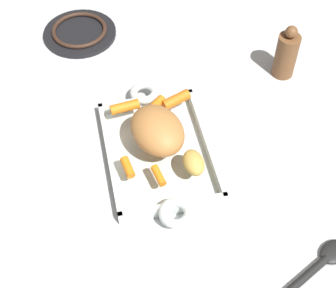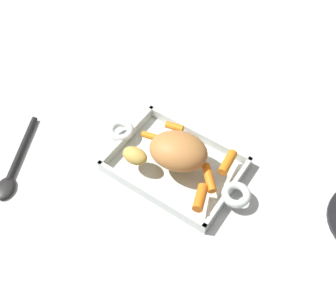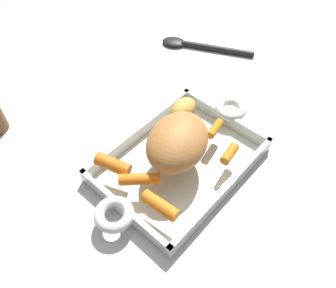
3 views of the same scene
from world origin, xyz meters
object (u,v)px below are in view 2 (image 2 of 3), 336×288
(baby_carrot_center_right, at_px, (174,127))
(roasting_dish, at_px, (175,165))
(baby_carrot_southeast, at_px, (200,198))
(baby_carrot_short, at_px, (228,162))
(baby_carrot_northeast, at_px, (209,178))
(potato_near_roast, at_px, (135,156))
(serving_spoon, at_px, (14,166))
(baby_carrot_northwest, at_px, (151,136))
(pork_roast, at_px, (177,152))

(baby_carrot_center_right, bearing_deg, roasting_dish, -54.98)
(baby_carrot_southeast, height_order, baby_carrot_short, baby_carrot_southeast)
(baby_carrot_northeast, relative_size, potato_near_roast, 1.12)
(baby_carrot_center_right, bearing_deg, serving_spoon, -133.00)
(baby_carrot_northwest, xyz_separation_m, baby_carrot_short, (0.19, 0.03, 0.00))
(baby_carrot_northeast, distance_m, potato_near_roast, 0.17)
(baby_carrot_southeast, bearing_deg, pork_roast, 149.34)
(roasting_dish, distance_m, potato_near_roast, 0.10)
(baby_carrot_northwest, xyz_separation_m, potato_near_roast, (0.01, -0.07, 0.01))
(baby_carrot_northwest, bearing_deg, serving_spoon, -135.56)
(pork_roast, height_order, potato_near_roast, pork_roast)
(pork_roast, bearing_deg, baby_carrot_short, 28.97)
(baby_carrot_center_right, height_order, serving_spoon, baby_carrot_center_right)
(roasting_dish, xyz_separation_m, serving_spoon, (-0.31, -0.21, -0.00))
(baby_carrot_northwest, bearing_deg, pork_roast, -12.94)
(roasting_dish, xyz_separation_m, baby_carrot_northeast, (0.09, -0.01, 0.04))
(roasting_dish, height_order, baby_carrot_short, baby_carrot_short)
(baby_carrot_southeast, relative_size, serving_spoon, 0.27)
(baby_carrot_center_right, xyz_separation_m, serving_spoon, (-0.26, -0.28, -0.04))
(roasting_dish, relative_size, baby_carrot_southeast, 6.26)
(baby_carrot_center_right, bearing_deg, potato_near_roast, -100.33)
(baby_carrot_northwest, bearing_deg, potato_near_roast, -83.41)
(baby_carrot_short, xyz_separation_m, serving_spoon, (-0.42, -0.26, -0.04))
(baby_carrot_northeast, xyz_separation_m, potato_near_roast, (-0.17, -0.05, 0.01))
(baby_carrot_center_right, height_order, baby_carrot_northeast, baby_carrot_northeast)
(baby_carrot_center_right, height_order, baby_carrot_northwest, baby_carrot_center_right)
(pork_roast, xyz_separation_m, baby_carrot_southeast, (0.10, -0.06, -0.02))
(roasting_dish, distance_m, serving_spoon, 0.38)
(roasting_dish, relative_size, baby_carrot_northwest, 8.75)
(roasting_dish, xyz_separation_m, baby_carrot_southeast, (0.10, -0.06, 0.04))
(baby_carrot_center_right, height_order, baby_carrot_southeast, baby_carrot_southeast)
(baby_carrot_northeast, height_order, serving_spoon, baby_carrot_northeast)
(baby_carrot_short, bearing_deg, serving_spoon, -148.04)
(potato_near_roast, height_order, serving_spoon, potato_near_roast)
(baby_carrot_northwest, xyz_separation_m, baby_carrot_southeast, (0.18, -0.08, 0.00))
(baby_carrot_center_right, distance_m, serving_spoon, 0.39)
(baby_carrot_center_right, relative_size, baby_carrot_short, 0.70)
(pork_roast, height_order, baby_carrot_short, pork_roast)
(roasting_dish, distance_m, baby_carrot_northwest, 0.09)
(baby_carrot_center_right, bearing_deg, baby_carrot_northeast, -28.82)
(roasting_dish, relative_size, pork_roast, 2.91)
(roasting_dish, height_order, baby_carrot_northeast, baby_carrot_northeast)
(roasting_dish, relative_size, serving_spoon, 1.69)
(pork_roast, bearing_deg, roasting_dish, 152.63)
(roasting_dish, distance_m, baby_carrot_southeast, 0.13)
(serving_spoon, bearing_deg, potato_near_roast, 96.72)
(baby_carrot_short, relative_size, serving_spoon, 0.27)
(roasting_dish, bearing_deg, baby_carrot_southeast, -30.43)
(pork_roast, xyz_separation_m, serving_spoon, (-0.32, -0.21, -0.07))
(baby_carrot_center_right, distance_m, potato_near_roast, 0.13)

